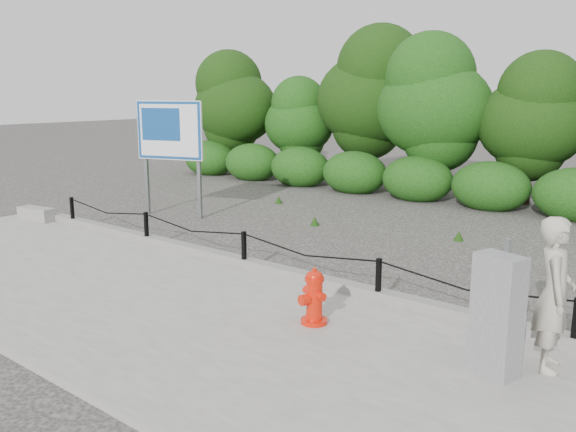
# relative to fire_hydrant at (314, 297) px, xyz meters

# --- Properties ---
(ground) EXTENTS (90.00, 90.00, 0.00)m
(ground) POSITION_rel_fire_hydrant_xyz_m (-2.31, 1.20, -0.42)
(ground) COLOR #2D2B28
(ground) RESTS_ON ground
(sidewalk) EXTENTS (14.00, 4.00, 0.08)m
(sidewalk) POSITION_rel_fire_hydrant_xyz_m (-2.31, -0.80, -0.38)
(sidewalk) COLOR gray
(sidewalk) RESTS_ON ground
(curb) EXTENTS (14.00, 0.22, 0.14)m
(curb) POSITION_rel_fire_hydrant_xyz_m (-2.31, 1.25, -0.27)
(curb) COLOR slate
(curb) RESTS_ON sidewalk
(chain_barrier) EXTENTS (10.06, 0.06, 0.60)m
(chain_barrier) POSITION_rel_fire_hydrant_xyz_m (-2.31, 1.20, 0.04)
(chain_barrier) COLOR black
(chain_barrier) RESTS_ON sidewalk
(treeline) EXTENTS (20.30, 3.87, 4.87)m
(treeline) POSITION_rel_fire_hydrant_xyz_m (-1.73, 10.13, 2.15)
(treeline) COLOR black
(treeline) RESTS_ON ground
(fire_hydrant) EXTENTS (0.41, 0.42, 0.71)m
(fire_hydrant) POSITION_rel_fire_hydrant_xyz_m (0.00, 0.00, 0.00)
(fire_hydrant) COLOR red
(fire_hydrant) RESTS_ON sidewalk
(pedestrian) EXTENTS (0.77, 0.67, 1.60)m
(pedestrian) POSITION_rel_fire_hydrant_xyz_m (2.59, 0.54, 0.45)
(pedestrian) COLOR #ADA594
(pedestrian) RESTS_ON sidewalk
(concrete_block) EXTENTS (0.94, 0.46, 0.29)m
(concrete_block) POSITION_rel_fire_hydrant_xyz_m (-8.34, 0.95, -0.19)
(concrete_block) COLOR gray
(concrete_block) RESTS_ON sidewalk
(utility_cabinet) EXTENTS (0.53, 0.41, 1.37)m
(utility_cabinet) POSITION_rel_fire_hydrant_xyz_m (2.22, 0.08, 0.29)
(utility_cabinet) COLOR gray
(utility_cabinet) RESTS_ON sidewalk
(advertising_sign) EXTENTS (1.60, 0.62, 2.66)m
(advertising_sign) POSITION_rel_fire_hydrant_xyz_m (-6.66, 3.38, 1.46)
(advertising_sign) COLOR slate
(advertising_sign) RESTS_ON ground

